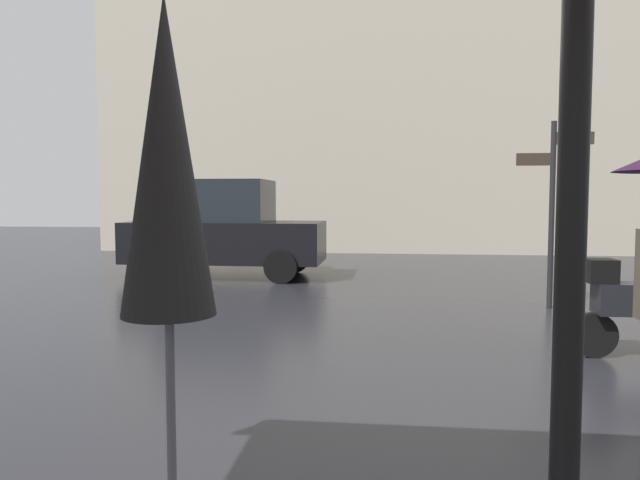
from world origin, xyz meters
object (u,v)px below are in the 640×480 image
object	(u,v)px
parked_scooter	(637,304)
parked_car_left	(223,229)
street_signpost	(553,195)
folded_patio_umbrella_near	(167,177)

from	to	relation	value
parked_scooter	parked_car_left	size ratio (longest dim) A/B	0.34
parked_car_left	street_signpost	bearing A→B (deg)	148.80
folded_patio_umbrella_near	parked_scooter	world-z (taller)	folded_patio_umbrella_near
parked_scooter	folded_patio_umbrella_near	bearing A→B (deg)	-119.40
parked_car_left	folded_patio_umbrella_near	bearing A→B (deg)	100.42
folded_patio_umbrella_near	parked_scooter	distance (m)	5.35
street_signpost	folded_patio_umbrella_near	bearing A→B (deg)	-115.57
folded_patio_umbrella_near	parked_car_left	world-z (taller)	folded_patio_umbrella_near
parked_scooter	street_signpost	xyz separation A→B (m)	(-0.11, 2.75, 1.12)
folded_patio_umbrella_near	parked_car_left	xyz separation A→B (m)	(-2.57, 9.69, -0.69)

